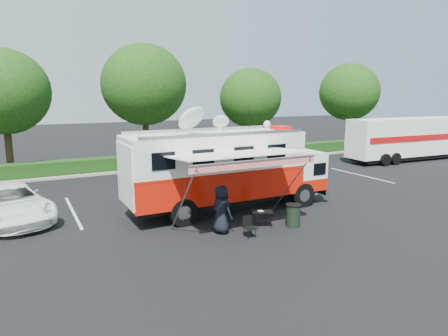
# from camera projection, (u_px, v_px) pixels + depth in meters

# --- Properties ---
(ground_plane) EXTENTS (120.00, 120.00, 0.00)m
(ground_plane) POSITION_uv_depth(u_px,v_px,m) (229.00, 210.00, 18.60)
(ground_plane) COLOR black
(ground_plane) RESTS_ON ground
(back_border) EXTENTS (60.00, 6.14, 8.87)m
(back_border) POSITION_uv_depth(u_px,v_px,m) (160.00, 98.00, 29.44)
(back_border) COLOR #9E998E
(back_border) RESTS_ON ground_plane
(stall_lines) EXTENTS (24.12, 5.50, 0.01)m
(stall_lines) POSITION_uv_depth(u_px,v_px,m) (194.00, 196.00, 20.99)
(stall_lines) COLOR silver
(stall_lines) RESTS_ON ground_plane
(command_truck) EXTENTS (9.64, 2.65, 4.63)m
(command_truck) POSITION_uv_depth(u_px,v_px,m) (227.00, 168.00, 18.20)
(command_truck) COLOR black
(command_truck) RESTS_ON ground_plane
(awning) EXTENTS (5.26, 2.71, 3.18)m
(awning) POSITION_uv_depth(u_px,v_px,m) (241.00, 156.00, 15.22)
(awning) COLOR white
(awning) RESTS_ON ground_plane
(white_suv) EXTENTS (3.78, 5.97, 1.54)m
(white_suv) POSITION_uv_depth(u_px,v_px,m) (12.00, 221.00, 16.97)
(white_suv) COLOR white
(white_suv) RESTS_ON ground_plane
(person) EXTENTS (0.90, 1.08, 1.88)m
(person) POSITION_uv_depth(u_px,v_px,m) (221.00, 233.00, 15.54)
(person) COLOR black
(person) RESTS_ON ground_plane
(folding_table) EXTENTS (0.98, 0.85, 0.70)m
(folding_table) POSITION_uv_depth(u_px,v_px,m) (262.00, 212.00, 16.04)
(folding_table) COLOR black
(folding_table) RESTS_ON ground_plane
(folding_chair) EXTENTS (0.40, 0.42, 0.81)m
(folding_chair) POSITION_uv_depth(u_px,v_px,m) (248.00, 225.00, 14.99)
(folding_chair) COLOR black
(folding_chair) RESTS_ON ground_plane
(trash_bin) EXTENTS (0.62, 0.62, 0.92)m
(trash_bin) POSITION_uv_depth(u_px,v_px,m) (293.00, 215.00, 16.21)
(trash_bin) COLOR black
(trash_bin) RESTS_ON ground_plane
(semi_trailer) EXTENTS (11.11, 2.99, 3.39)m
(semi_trailer) POSITION_uv_depth(u_px,v_px,m) (408.00, 138.00, 31.97)
(semi_trailer) COLOR white
(semi_trailer) RESTS_ON ground_plane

